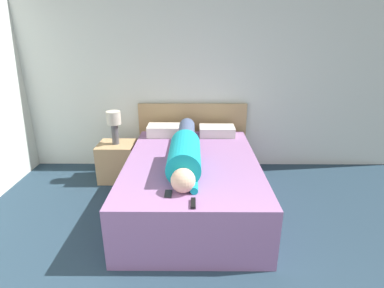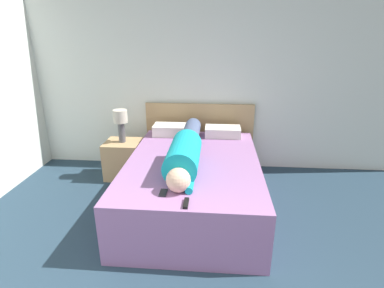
{
  "view_description": "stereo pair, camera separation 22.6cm",
  "coord_description": "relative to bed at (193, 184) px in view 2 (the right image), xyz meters",
  "views": [
    {
      "loc": [
        -0.07,
        -0.39,
        1.93
      ],
      "look_at": [
        -0.08,
        2.54,
        0.85
      ],
      "focal_mm": 28.0,
      "sensor_mm": 36.0,
      "label": 1
    },
    {
      "loc": [
        0.16,
        -0.38,
        1.93
      ],
      "look_at": [
        -0.08,
        2.54,
        0.85
      ],
      "focal_mm": 28.0,
      "sensor_mm": 36.0,
      "label": 2
    }
  ],
  "objects": [
    {
      "name": "wall_back",
      "position": [
        0.08,
        1.25,
        1.0
      ],
      "size": [
        6.2,
        0.06,
        2.6
      ],
      "color": "silver",
      "rests_on": "ground_plane"
    },
    {
      "name": "bed",
      "position": [
        0.0,
        0.0,
        0.0
      ],
      "size": [
        1.47,
        2.09,
        0.6
      ],
      "color": "#936699",
      "rests_on": "ground_plane"
    },
    {
      "name": "headboard",
      "position": [
        0.0,
        1.18,
        0.19
      ],
      "size": [
        1.59,
        0.04,
        0.97
      ],
      "color": "tan",
      "rests_on": "ground_plane"
    },
    {
      "name": "nightstand",
      "position": [
        -1.04,
        0.72,
        -0.04
      ],
      "size": [
        0.49,
        0.44,
        0.52
      ],
      "color": "tan",
      "rests_on": "ground_plane"
    },
    {
      "name": "table_lamp",
      "position": [
        -1.04,
        0.72,
        0.53
      ],
      "size": [
        0.19,
        0.19,
        0.45
      ],
      "color": "#4C4C51",
      "rests_on": "nightstand"
    },
    {
      "name": "person_lying",
      "position": [
        -0.08,
        -0.06,
        0.44
      ],
      "size": [
        0.33,
        1.82,
        0.33
      ],
      "color": "#DBB293",
      "rests_on": "bed"
    },
    {
      "name": "pillow_near_headboard",
      "position": [
        -0.37,
        0.87,
        0.37
      ],
      "size": [
        0.51,
        0.29,
        0.15
      ],
      "color": "silver",
      "rests_on": "bed"
    },
    {
      "name": "pillow_second",
      "position": [
        0.34,
        0.87,
        0.36
      ],
      "size": [
        0.48,
        0.29,
        0.13
      ],
      "color": "silver",
      "rests_on": "bed"
    },
    {
      "name": "tv_remote",
      "position": [
        0.01,
        -0.93,
        0.31
      ],
      "size": [
        0.04,
        0.15,
        0.02
      ],
      "color": "black",
      "rests_on": "bed"
    },
    {
      "name": "cell_phone",
      "position": [
        -0.21,
        -0.77,
        0.3
      ],
      "size": [
        0.06,
        0.13,
        0.01
      ],
      "color": "black",
      "rests_on": "bed"
    }
  ]
}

